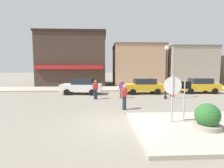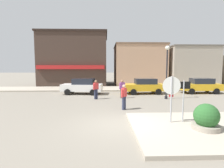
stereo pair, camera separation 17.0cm
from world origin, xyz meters
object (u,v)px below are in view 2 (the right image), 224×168
Objects in this scene: parked_car_third at (200,85)px; pedestrian_crossing_far at (122,88)px; parked_car_nearest at (82,86)px; parked_car_second at (144,86)px; stop_sign at (171,93)px; lamp_post at (167,64)px; pedestrian_crossing_near at (96,89)px; planter at (206,120)px; one_way_sign at (183,97)px; pedestrian_kerb_side at (124,96)px.

pedestrian_crossing_far is at bearing -162.40° from parked_car_third.
parked_car_second is at bearing -0.09° from parked_car_nearest.
lamp_post is (2.12, 6.72, 1.44)m from stop_sign.
parked_car_nearest and parked_car_second have the same top height.
parked_car_third is at bearing 15.91° from pedestrian_crossing_near.
stop_sign is 1.43× the size of pedestrian_crossing_near.
parked_car_third is (4.71, 3.18, -2.15)m from lamp_post.
pedestrian_crossing_near is at bearing 122.35° from planter.
pedestrian_crossing_near reaches higher than planter.
pedestrian_crossing_far is (3.79, -2.51, 0.06)m from parked_car_nearest.
pedestrian_crossing_far is at bearing 172.22° from lamp_post.
parked_car_second is at bearing 88.04° from one_way_sign.
pedestrian_crossing_near is at bearing -164.09° from parked_car_third.
pedestrian_kerb_side reaches higher than planter.
lamp_post is at bearing -7.78° from pedestrian_crossing_far.
one_way_sign reaches higher than pedestrian_crossing_near.
pedestrian_crossing_far reaches higher than planter.
lamp_post is at bearing 82.47° from planter.
stop_sign is at bearing -60.58° from pedestrian_crossing_near.
pedestrian_crossing_near is at bearing -62.27° from parked_car_nearest.
parked_car_nearest is at bearing 117.91° from pedestrian_kerb_side.
pedestrian_crossing_far is (-8.43, -2.67, 0.06)m from parked_car_third.
one_way_sign is 7.55m from pedestrian_crossing_far.
one_way_sign reaches higher than pedestrian_kerb_side.
planter is 8.14m from lamp_post.
parked_car_nearest is 3.26m from pedestrian_crossing_near.
one_way_sign is at bearing 118.19° from planter.
parked_car_second reaches higher than planter.
lamp_post reaches higher than pedestrian_crossing_far.
parked_car_second is at bearing 112.06° from lamp_post.
planter is 0.30× the size of parked_car_third.
stop_sign is at bearing -179.73° from one_way_sign.
parked_car_second is 2.52× the size of pedestrian_kerb_side.
stop_sign is at bearing -61.07° from parked_car_nearest.
pedestrian_kerb_side reaches higher than parked_car_second.
parked_car_third reaches higher than planter.
one_way_sign is 1.30× the size of pedestrian_kerb_side.
pedestrian_crossing_far is at bearing -134.95° from parked_car_second.
stop_sign is 0.55× the size of parked_car_nearest.
pedestrian_kerb_side reaches higher than parked_car_nearest.
planter is 12.31m from parked_car_third.
one_way_sign is at bearing -73.32° from pedestrian_crossing_far.
parked_car_nearest is at bearing 121.44° from one_way_sign.
parked_car_third is (5.73, 10.89, 0.25)m from planter.
parked_car_second is 1.01× the size of parked_car_third.
lamp_post is 4.29m from pedestrian_crossing_far.
parked_car_third is at bearing 62.25° from planter.
lamp_post reaches higher than parked_car_second.
parked_car_nearest is 2.58× the size of pedestrian_kerb_side.
stop_sign is 0.57× the size of parked_car_second.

